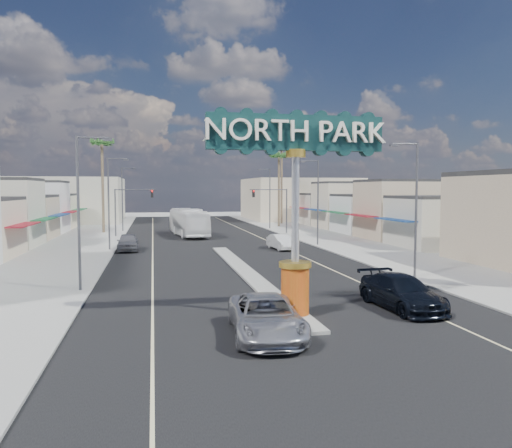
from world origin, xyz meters
name	(u,v)px	position (x,y,z in m)	size (l,w,h in m)	color
ground	(218,248)	(0.00, 30.00, 0.00)	(160.00, 160.00, 0.00)	gray
road	(218,248)	(0.00, 30.00, 0.01)	(20.00, 120.00, 0.01)	black
median_island	(247,273)	(0.00, 14.00, 0.08)	(1.30, 30.00, 0.16)	gray
sidewalk_left	(73,251)	(-14.00, 30.00, 0.06)	(8.00, 120.00, 0.12)	gray
sidewalk_right	(348,244)	(14.00, 30.00, 0.06)	(8.00, 120.00, 0.12)	gray
storefront_row_right	(381,211)	(24.00, 43.00, 3.00)	(12.00, 42.00, 6.00)	#B7B29E
backdrop_far_left	(65,200)	(-22.00, 75.00, 4.00)	(20.00, 20.00, 8.00)	#B7B29E
backdrop_far_right	(299,199)	(22.00, 75.00, 4.00)	(20.00, 20.00, 8.00)	beige
gateway_sign	(296,190)	(0.00, 1.98, 5.93)	(8.20, 1.50, 9.15)	red
traffic_signal_left	(130,203)	(-9.18, 43.99, 4.27)	(5.09, 0.45, 6.00)	#47474C
traffic_signal_right	(273,202)	(9.18, 43.99, 4.27)	(5.09, 0.45, 6.00)	#47474C
streetlight_l_near	(81,205)	(-10.43, 10.00, 5.07)	(2.03, 0.22, 9.00)	#47474C
streetlight_l_mid	(110,198)	(-10.43, 30.00, 5.07)	(2.03, 0.22, 9.00)	#47474C
streetlight_l_far	(123,196)	(-10.43, 52.00, 5.07)	(2.03, 0.22, 9.00)	#47474C
streetlight_r_near	(414,203)	(10.43, 10.00, 5.07)	(2.03, 0.22, 9.00)	#47474C
streetlight_r_mid	(316,198)	(10.43, 30.00, 5.07)	(2.03, 0.22, 9.00)	#47474C
streetlight_r_far	(269,195)	(10.43, 52.00, 5.07)	(2.03, 0.22, 9.00)	#47474C
palm_left_far	(102,148)	(-13.00, 50.00, 11.50)	(2.60, 2.60, 13.10)	brown
palm_right_mid	(279,159)	(13.00, 56.00, 10.60)	(2.60, 2.60, 12.10)	brown
palm_right_far	(282,151)	(15.00, 62.00, 12.39)	(2.60, 2.60, 14.10)	brown
suv_left	(266,317)	(-2.00, -0.72, 0.82)	(2.72, 5.91, 1.64)	#B0B0B5
suv_right	(402,292)	(5.68, 2.53, 0.84)	(2.35, 5.77, 1.67)	black
car_parked_left	(128,242)	(-8.83, 29.48, 0.85)	(2.00, 4.96, 1.69)	slate
car_parked_right	(281,242)	(5.95, 27.41, 0.75)	(1.59, 4.56, 1.50)	silver
city_bus	(188,222)	(-2.00, 43.83, 1.74)	(2.93, 12.51, 3.48)	white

